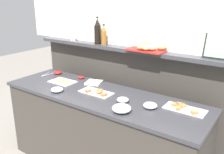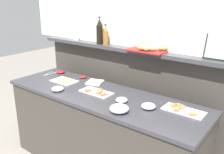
{
  "view_description": "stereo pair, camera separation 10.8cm",
  "coord_description": "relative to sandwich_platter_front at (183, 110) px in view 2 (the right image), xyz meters",
  "views": [
    {
      "loc": [
        1.47,
        -1.88,
        1.87
      ],
      "look_at": [
        0.07,
        0.1,
        1.08
      ],
      "focal_mm": 40.27,
      "sensor_mm": 36.0,
      "label": 1
    },
    {
      "loc": [
        1.56,
        -1.81,
        1.87
      ],
      "look_at": [
        0.07,
        0.1,
        1.08
      ],
      "focal_mm": 40.27,
      "sensor_mm": 36.0,
      "label": 2
    }
  ],
  "objects": [
    {
      "name": "pepper_shaker",
      "position": [
        -1.58,
        0.31,
        0.44
      ],
      "size": [
        0.03,
        0.03,
        0.09
      ],
      "color": "white",
      "rests_on": "back_ledge_unit"
    },
    {
      "name": "napkin_stack",
      "position": [
        -1.09,
        0.09,
        -0.0
      ],
      "size": [
        0.22,
        0.22,
        0.02
      ],
      "primitive_type": "cube",
      "rotation": [
        0.0,
        0.0,
        0.32
      ],
      "color": "white",
      "rests_on": "buffet_counter"
    },
    {
      "name": "glass_bowl_large",
      "position": [
        -1.23,
        -0.34,
        0.01
      ],
      "size": [
        0.13,
        0.13,
        0.05
      ],
      "color": "silver",
      "rests_on": "buffet_counter"
    },
    {
      "name": "vinegar_bottle_amber",
      "position": [
        -1.1,
        0.3,
        0.5
      ],
      "size": [
        0.06,
        0.06,
        0.24
      ],
      "color": "#8E5B23",
      "rests_on": "back_ledge_unit"
    },
    {
      "name": "condiment_bowl_dark",
      "position": [
        -1.69,
        0.1,
        0.01
      ],
      "size": [
        0.1,
        0.1,
        0.04
      ],
      "primitive_type": "ellipsoid",
      "color": "red",
      "rests_on": "buffet_counter"
    },
    {
      "name": "cold_cuts_platter",
      "position": [
        -1.41,
        -0.09,
        -0.0
      ],
      "size": [
        0.3,
        0.2,
        0.02
      ],
      "color": "silver",
      "rests_on": "buffet_counter"
    },
    {
      "name": "sandwich_platter_front",
      "position": [
        0.0,
        0.0,
        0.0
      ],
      "size": [
        0.36,
        0.17,
        0.04
      ],
      "color": "silver",
      "rests_on": "buffet_counter"
    },
    {
      "name": "glass_bowl_medium",
      "position": [
        -0.42,
        -0.35,
        0.02
      ],
      "size": [
        0.17,
        0.17,
        0.07
      ],
      "color": "silver",
      "rests_on": "buffet_counter"
    },
    {
      "name": "wine_bottle_dark",
      "position": [
        -1.2,
        0.3,
        0.54
      ],
      "size": [
        0.08,
        0.08,
        0.32
      ],
      "color": "black",
      "rests_on": "back_ledge_unit"
    },
    {
      "name": "buffet_counter",
      "position": [
        -0.83,
        -0.13,
        -0.46
      ],
      "size": [
        2.22,
        0.68,
        0.91
      ],
      "color": "#3D3833",
      "rests_on": "ground_plane"
    },
    {
      "name": "glass_bowl_extra",
      "position": [
        -0.53,
        -0.17,
        0.01
      ],
      "size": [
        0.11,
        0.11,
        0.05
      ],
      "color": "silver",
      "rests_on": "buffet_counter"
    },
    {
      "name": "serving_tongs",
      "position": [
        -1.78,
        -0.02,
        -0.01
      ],
      "size": [
        0.08,
        0.19,
        0.01
      ],
      "color": "#B7BABF",
      "rests_on": "buffet_counter"
    },
    {
      "name": "bread_basket",
      "position": [
        -0.53,
        0.3,
        0.43
      ],
      "size": [
        0.41,
        0.26,
        0.08
      ],
      "color": "#B2231E",
      "rests_on": "back_ledge_unit"
    },
    {
      "name": "framed_picture",
      "position": [
        0.12,
        0.35,
        0.52
      ],
      "size": [
        0.21,
        0.07,
        0.24
      ],
      "color": "black",
      "rests_on": "back_ledge_unit"
    },
    {
      "name": "sandwich_platter_rear",
      "position": [
        -0.87,
        -0.14,
        -0.0
      ],
      "size": [
        0.35,
        0.17,
        0.04
      ],
      "color": "white",
      "rests_on": "buffet_counter"
    },
    {
      "name": "ground_plane",
      "position": [
        -0.83,
        0.47,
        -0.92
      ],
      "size": [
        12.0,
        12.0,
        0.0
      ],
      "primitive_type": "plane",
      "color": "gray"
    },
    {
      "name": "condiment_bowl_teal",
      "position": [
        -1.33,
        0.14,
        0.0
      ],
      "size": [
        0.08,
        0.08,
        0.03
      ],
      "primitive_type": "ellipsoid",
      "color": "red",
      "rests_on": "buffet_counter"
    },
    {
      "name": "back_ledge_unit",
      "position": [
        -0.83,
        0.39,
        -0.23
      ],
      "size": [
        2.5,
        0.22,
        1.32
      ],
      "color": "#3D3833",
      "rests_on": "ground_plane"
    },
    {
      "name": "glass_bowl_small",
      "position": [
        -0.26,
        -0.14,
        0.01
      ],
      "size": [
        0.13,
        0.13,
        0.05
      ],
      "color": "silver",
      "rests_on": "buffet_counter"
    },
    {
      "name": "salt_shaker",
      "position": [
        -1.62,
        0.31,
        0.44
      ],
      "size": [
        0.03,
        0.03,
        0.09
      ],
      "color": "white",
      "rests_on": "back_ledge_unit"
    }
  ]
}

